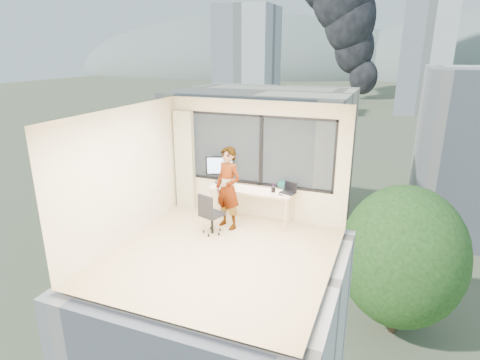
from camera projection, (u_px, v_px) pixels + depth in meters
The scene contains 24 objects.
floor at pixel (220, 255), 7.36m from camera, with size 4.00×4.00×0.01m, color beige.
ceiling at pixel (218, 114), 6.55m from camera, with size 4.00×4.00×0.01m, color white.
wall_front at pixel (155, 236), 5.18m from camera, with size 4.00×0.01×2.60m, color beige.
wall_left at pixel (124, 176), 7.65m from camera, with size 0.01×4.00×2.60m, color beige.
wall_right at pixel (335, 204), 6.26m from camera, with size 0.01×4.00×2.60m, color beige.
window_wall at pixel (259, 150), 8.63m from camera, with size 3.30×0.16×1.55m, color black, non-canonical shape.
curtain at pixel (185, 161), 9.26m from camera, with size 0.45×0.14×2.30m, color beige.
desk at pixel (251, 205), 8.71m from camera, with size 1.80×0.60×0.75m, color #D7B090.
chair at pixel (212, 213), 8.10m from camera, with size 0.45×0.45×0.89m, color black, non-canonical shape.
person at pixel (228, 188), 8.26m from camera, with size 0.63×0.42×1.74m, color #2D2D33.
monitor at pixel (220, 169), 8.90m from camera, with size 0.62×0.13×0.62m, color black, non-canonical shape.
game_console at pixel (230, 181), 8.96m from camera, with size 0.28×0.23×0.07m, color white.
laptop at pixel (288, 189), 8.31m from camera, with size 0.31×0.33×0.20m, color black, non-canonical shape.
cellphone at pixel (281, 195), 8.22m from camera, with size 0.10×0.04×0.01m, color black.
pen_cup at pixel (273, 189), 8.39m from camera, with size 0.09×0.09×0.11m, color black.
handbag at pixel (283, 185), 8.56m from camera, with size 0.24×0.12×0.19m, color #0B4246.
exterior_ground at pixel (388, 112), 117.81m from camera, with size 400.00×400.00×0.04m, color #515B3D.
near_bldg_a at pixel (263, 163), 39.20m from camera, with size 16.00×12.00×14.00m, color beige.
far_tower_a at pixel (247, 64), 103.55m from camera, with size 14.00×14.00×28.00m, color silver.
far_tower_b at pixel (425, 59), 110.35m from camera, with size 13.00×13.00×30.00m, color silver.
far_tower_d at pixel (237, 66), 161.82m from camera, with size 16.00×14.00×22.00m, color silver.
hill_a at pixel (246, 71), 336.45m from camera, with size 288.00×216.00×90.00m, color slate.
tree_a at pixel (159, 210), 35.50m from camera, with size 7.00×7.00×8.00m, color #214717, non-canonical shape.
tree_b at pixel (400, 271), 24.84m from camera, with size 7.60×7.60×9.00m, color #214717, non-canonical shape.
Camera 1 is at (2.75, -5.97, 3.60)m, focal length 29.94 mm.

